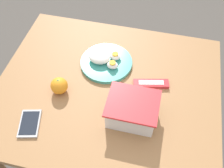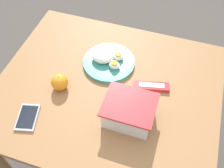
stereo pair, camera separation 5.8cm
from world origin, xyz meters
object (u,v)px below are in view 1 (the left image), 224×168
object	(u,v)px
food_container	(132,111)
orange_fruit	(59,86)
rice_plate	(106,61)
cell_phone	(30,123)
candy_bar	(151,84)

from	to	relation	value
food_container	orange_fruit	xyz separation A→B (m)	(0.33, -0.06, -0.01)
orange_fruit	rice_plate	world-z (taller)	orange_fruit
cell_phone	candy_bar	bearing A→B (deg)	-145.42
food_container	cell_phone	bearing A→B (deg)	18.10
orange_fruit	rice_plate	size ratio (longest dim) A/B	0.30
candy_bar	cell_phone	xyz separation A→B (m)	(0.45, 0.31, -0.00)
candy_bar	food_container	bearing A→B (deg)	73.16
orange_fruit	rice_plate	xyz separation A→B (m)	(-0.16, -0.20, -0.02)
food_container	rice_plate	bearing A→B (deg)	-55.91
orange_fruit	candy_bar	xyz separation A→B (m)	(-0.38, -0.12, -0.03)
food_container	cell_phone	size ratio (longest dim) A/B	1.44
orange_fruit	candy_bar	world-z (taller)	orange_fruit
orange_fruit	candy_bar	distance (m)	0.40
orange_fruit	cell_phone	distance (m)	0.20
rice_plate	candy_bar	world-z (taller)	rice_plate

